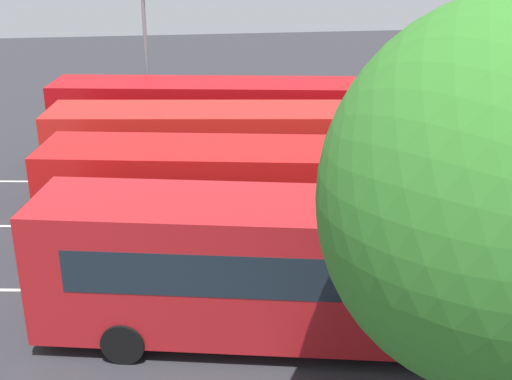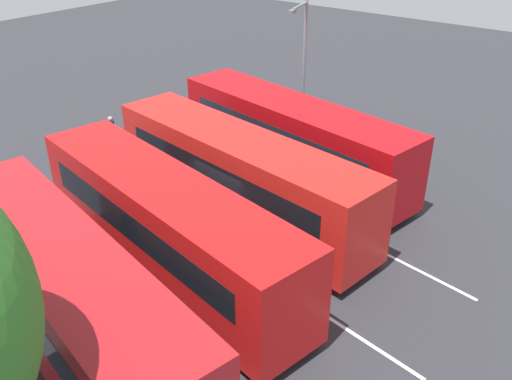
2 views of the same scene
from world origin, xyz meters
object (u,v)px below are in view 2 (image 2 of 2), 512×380
at_px(bus_far_right, 66,293).
at_px(street_lamp, 303,62).
at_px(bus_far_left, 293,137).
at_px(pedestrian, 112,131).
at_px(bus_center_left, 239,175).
at_px(bus_center_right, 166,224).

bearing_deg(bus_far_right, street_lamp, -65.96).
bearing_deg(bus_far_left, bus_far_right, 105.37).
height_order(bus_far_left, pedestrian, bus_far_left).
relative_size(bus_far_left, bus_far_right, 1.00).
relative_size(bus_center_left, bus_center_right, 1.00).
xyz_separation_m(bus_center_left, street_lamp, (2.56, -7.84, 2.02)).
height_order(pedestrian, street_lamp, street_lamp).
distance_m(bus_far_left, bus_far_right, 12.10).
distance_m(bus_far_left, bus_center_right, 8.15).
xyz_separation_m(bus_center_right, bus_far_right, (-0.38, 3.93, 0.00)).
distance_m(bus_center_left, street_lamp, 8.49).
bearing_deg(bus_center_left, bus_center_right, 103.11).
xyz_separation_m(bus_center_right, pedestrian, (8.99, -5.06, -0.79)).
height_order(bus_center_left, street_lamp, street_lamp).
height_order(bus_center_left, bus_center_right, same).
xyz_separation_m(bus_far_left, bus_far_right, (-1.19, 12.04, 0.00)).
bearing_deg(street_lamp, pedestrian, -56.43).
relative_size(pedestrian, street_lamp, 0.26).
height_order(bus_far_left, street_lamp, street_lamp).
xyz_separation_m(bus_far_left, pedestrian, (8.18, 3.05, -0.79)).
bearing_deg(bus_center_right, street_lamp, -65.73).
height_order(bus_far_left, bus_center_right, same).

